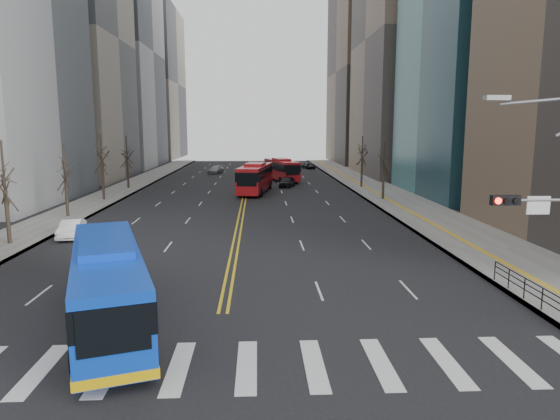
% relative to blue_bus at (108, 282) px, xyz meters
% --- Properties ---
extents(ground, '(220.00, 220.00, 0.00)m').
position_rel_blue_bus_xyz_m(ground, '(4.68, -4.00, -1.88)').
color(ground, black).
extents(sidewalk_right, '(7.00, 130.00, 0.15)m').
position_rel_blue_bus_xyz_m(sidewalk_right, '(22.18, 41.00, -1.80)').
color(sidewalk_right, gray).
rests_on(sidewalk_right, ground).
extents(sidewalk_left, '(5.00, 130.00, 0.15)m').
position_rel_blue_bus_xyz_m(sidewalk_left, '(-11.82, 41.00, -1.80)').
color(sidewalk_left, gray).
rests_on(sidewalk_left, ground).
extents(crosswalk, '(26.70, 4.00, 0.01)m').
position_rel_blue_bus_xyz_m(crosswalk, '(4.68, -4.00, -1.87)').
color(crosswalk, silver).
rests_on(crosswalk, ground).
extents(centerline, '(0.55, 100.00, 0.01)m').
position_rel_blue_bus_xyz_m(centerline, '(4.68, 51.00, -1.87)').
color(centerline, gold).
rests_on(centerline, ground).
extents(office_towers, '(83.00, 134.00, 58.00)m').
position_rel_blue_bus_xyz_m(office_towers, '(4.80, 64.51, 22.04)').
color(office_towers, '#98989B').
rests_on(office_towers, ground).
extents(pedestrian_railing, '(0.06, 6.06, 1.02)m').
position_rel_blue_bus_xyz_m(pedestrian_railing, '(18.98, 2.00, -1.06)').
color(pedestrian_railing, black).
rests_on(pedestrian_railing, sidewalk_right).
extents(street_trees, '(35.20, 47.20, 7.60)m').
position_rel_blue_bus_xyz_m(street_trees, '(-2.50, 30.55, 2.99)').
color(street_trees, black).
rests_on(street_trees, ground).
extents(blue_bus, '(6.32, 12.54, 3.58)m').
position_rel_blue_bus_xyz_m(blue_bus, '(0.00, 0.00, 0.00)').
color(blue_bus, blue).
rests_on(blue_bus, ground).
extents(red_bus_near, '(4.73, 12.34, 3.80)m').
position_rel_blue_bus_xyz_m(red_bus_near, '(5.98, 43.42, 0.23)').
color(red_bus_near, red).
rests_on(red_bus_near, ground).
extents(red_bus_far, '(5.30, 11.38, 3.52)m').
position_rel_blue_bus_xyz_m(red_bus_far, '(10.00, 57.50, 0.08)').
color(red_bus_far, red).
rests_on(red_bus_far, ground).
extents(car_white, '(1.90, 4.23, 1.35)m').
position_rel_blue_bus_xyz_m(car_white, '(-7.82, 17.31, -1.21)').
color(car_white, white).
rests_on(car_white, ground).
extents(car_dark_mid, '(2.82, 4.53, 1.44)m').
position_rel_blue_bus_xyz_m(car_dark_mid, '(10.42, 49.57, -1.16)').
color(car_dark_mid, black).
rests_on(car_dark_mid, ground).
extents(car_silver, '(3.17, 5.11, 1.38)m').
position_rel_blue_bus_xyz_m(car_silver, '(-1.35, 71.00, -1.19)').
color(car_silver, '#939498').
rests_on(car_silver, ground).
extents(car_dark_far, '(2.81, 4.43, 1.14)m').
position_rel_blue_bus_xyz_m(car_dark_far, '(16.68, 80.93, -1.31)').
color(car_dark_far, black).
rests_on(car_dark_far, ground).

